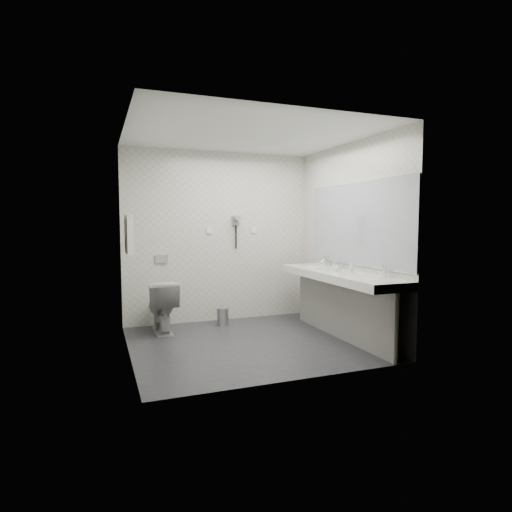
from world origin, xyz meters
name	(u,v)px	position (x,y,z in m)	size (l,w,h in m)	color
floor	(249,343)	(0.00, 0.00, 0.00)	(2.80, 2.80, 0.00)	#28282C
ceiling	(249,134)	(0.00, 0.00, 2.50)	(2.80, 2.80, 0.00)	silver
wall_back	(219,237)	(0.00, 1.30, 1.25)	(2.80, 2.80, 0.00)	beige
wall_front	(297,247)	(0.00, -1.30, 1.25)	(2.80, 2.80, 0.00)	beige
wall_left	(127,243)	(-1.40, 0.00, 1.25)	(2.60, 2.60, 0.00)	beige
wall_right	(349,239)	(1.40, 0.00, 1.25)	(2.60, 2.60, 0.00)	beige
vanity_counter	(338,276)	(1.12, -0.20, 0.80)	(0.55, 2.20, 0.10)	silver
vanity_panel	(339,309)	(1.15, -0.20, 0.38)	(0.03, 2.15, 0.75)	gray
vanity_post_near	(396,328)	(1.18, -1.24, 0.38)	(0.06, 0.06, 0.75)	silver
vanity_post_far	(304,295)	(1.18, 0.84, 0.38)	(0.06, 0.06, 0.75)	silver
mirror	(357,224)	(1.39, -0.20, 1.45)	(0.02, 2.20, 1.05)	#B2BCC6
basin_near	(370,279)	(1.12, -0.85, 0.83)	(0.40, 0.31, 0.05)	silver
basin_far	(313,268)	(1.12, 0.45, 0.83)	(0.40, 0.31, 0.05)	silver
faucet_near	(384,271)	(1.32, -0.85, 0.92)	(0.04, 0.04, 0.15)	silver
faucet_far	(326,261)	(1.32, 0.45, 0.92)	(0.04, 0.04, 0.15)	silver
soap_bottle_a	(335,267)	(1.15, -0.06, 0.90)	(0.05, 0.05, 0.10)	white
soap_bottle_b	(337,268)	(1.13, -0.15, 0.90)	(0.07, 0.07, 0.09)	white
soap_bottle_c	(351,267)	(1.24, -0.32, 0.92)	(0.05, 0.05, 0.13)	white
glass_left	(335,265)	(1.25, 0.09, 0.90)	(0.05, 0.05, 0.10)	silver
glass_right	(339,265)	(1.31, 0.09, 0.90)	(0.05, 0.05, 0.10)	silver
toilet	(162,306)	(-0.91, 0.89, 0.35)	(0.39, 0.69, 0.70)	silver
flush_plate	(162,259)	(-0.85, 1.29, 0.95)	(0.18, 0.02, 0.12)	#B2B5BA
pedal_bin	(223,317)	(-0.05, 0.96, 0.12)	(0.17, 0.17, 0.24)	#B2B5BA
bin_lid	(223,308)	(-0.05, 0.96, 0.25)	(0.17, 0.17, 0.01)	#B2B5BA
towel_rail	(128,216)	(-1.35, 0.55, 1.55)	(0.02, 0.02, 0.62)	silver
towel_near	(130,234)	(-1.34, 0.41, 1.33)	(0.07, 0.24, 0.48)	white
towel_far	(128,234)	(-1.34, 0.69, 1.33)	(0.07, 0.24, 0.48)	white
dryer_cradle	(236,220)	(0.25, 1.27, 1.50)	(0.10, 0.04, 0.14)	gray
dryer_barrel	(237,218)	(0.25, 1.20, 1.53)	(0.08, 0.08, 0.14)	gray
dryer_cord	(236,237)	(0.25, 1.26, 1.25)	(0.02, 0.02, 0.35)	black
switch_plate_a	(209,230)	(-0.15, 1.29, 1.35)	(0.09, 0.02, 0.09)	silver
switch_plate_b	(254,230)	(0.55, 1.29, 1.35)	(0.09, 0.02, 0.09)	silver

